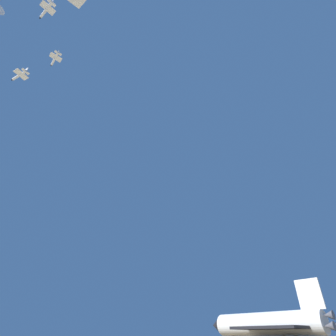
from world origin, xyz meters
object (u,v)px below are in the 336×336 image
object	(u,v)px
chase_jet_lead	(55,59)
chase_jet_left_wing	(47,10)
space_shuttle	(266,324)
chase_jet_right_wing	(20,75)

from	to	relation	value
chase_jet_lead	chase_jet_left_wing	distance (m)	37.74
space_shuttle	chase_jet_lead	size ratio (longest dim) A/B	2.54
space_shuttle	chase_jet_lead	distance (m)	198.00
space_shuttle	chase_jet_right_wing	distance (m)	181.29
chase_jet_lead	chase_jet_right_wing	world-z (taller)	chase_jet_lead
chase_jet_left_wing	chase_jet_right_wing	distance (m)	42.29
space_shuttle	chase_jet_left_wing	bearing A→B (deg)	54.02
chase_jet_right_wing	space_shuttle	bearing A→B (deg)	-158.46
chase_jet_lead	chase_jet_right_wing	xyz separation A→B (m)	(1.01, 14.51, -29.65)
chase_jet_lead	chase_jet_left_wing	xyz separation A→B (m)	(-34.20, 14.69, -6.22)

